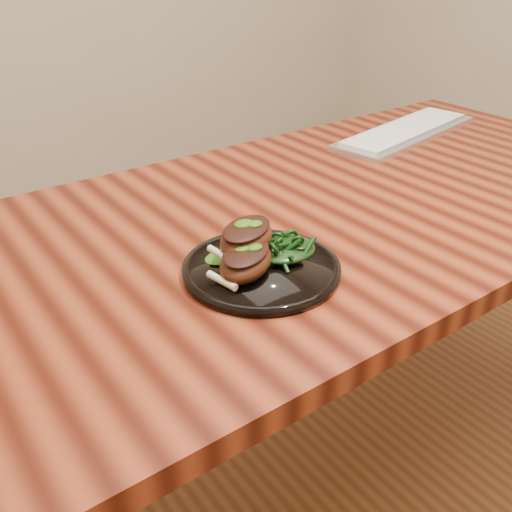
{
  "coord_description": "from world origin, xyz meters",
  "views": [
    {
      "loc": [
        -0.77,
        -0.78,
        1.22
      ],
      "look_at": [
        -0.31,
        -0.14,
        0.78
      ],
      "focal_mm": 40.0,
      "sensor_mm": 36.0,
      "label": 1
    }
  ],
  "objects_px": {
    "lamb_chop_front": "(246,260)",
    "keyboard": "(405,132)",
    "greens_heap": "(284,245)",
    "plate": "(261,268)",
    "desk": "(336,232)"
  },
  "relations": [
    {
      "from": "lamb_chop_front",
      "to": "keyboard",
      "type": "distance_m",
      "value": 0.85
    },
    {
      "from": "greens_heap",
      "to": "keyboard",
      "type": "height_order",
      "value": "greens_heap"
    },
    {
      "from": "plate",
      "to": "greens_heap",
      "type": "bearing_deg",
      "value": 5.19
    },
    {
      "from": "desk",
      "to": "lamb_chop_front",
      "type": "distance_m",
      "value": 0.4
    },
    {
      "from": "desk",
      "to": "greens_heap",
      "type": "xyz_separation_m",
      "value": [
        -0.26,
        -0.14,
        0.11
      ]
    },
    {
      "from": "greens_heap",
      "to": "keyboard",
      "type": "bearing_deg",
      "value": 26.31
    },
    {
      "from": "plate",
      "to": "keyboard",
      "type": "relative_size",
      "value": 0.5
    },
    {
      "from": "plate",
      "to": "keyboard",
      "type": "distance_m",
      "value": 0.81
    },
    {
      "from": "lamb_chop_front",
      "to": "greens_heap",
      "type": "distance_m",
      "value": 0.09
    },
    {
      "from": "lamb_chop_front",
      "to": "greens_heap",
      "type": "xyz_separation_m",
      "value": [
        0.09,
        0.01,
        -0.01
      ]
    },
    {
      "from": "desk",
      "to": "lamb_chop_front",
      "type": "height_order",
      "value": "lamb_chop_front"
    },
    {
      "from": "desk",
      "to": "lamb_chop_front",
      "type": "relative_size",
      "value": 11.72
    },
    {
      "from": "greens_heap",
      "to": "keyboard",
      "type": "relative_size",
      "value": 0.21
    },
    {
      "from": "lamb_chop_front",
      "to": "plate",
      "type": "bearing_deg",
      "value": 14.01
    },
    {
      "from": "plate",
      "to": "greens_heap",
      "type": "xyz_separation_m",
      "value": [
        0.05,
        0.0,
        0.02
      ]
    }
  ]
}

